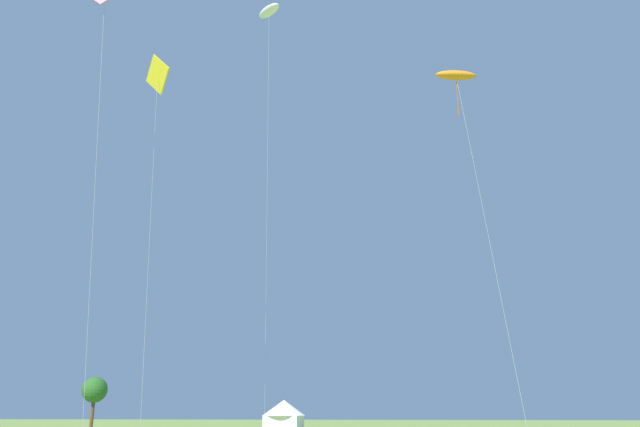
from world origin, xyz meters
The scene contains 5 objects.
kite_white_parafoil centered at (-6.56, 42.32, 36.01)m, with size 2.75×2.94×36.59m.
kite_orange_parafoil centered at (8.70, 30.61, 21.37)m, with size 3.48×2.94×21.84m.
kite_yellow_diamond centered at (-10.22, 29.31, 22.53)m, with size 2.53×1.95×24.05m.
festival_tent_left centered at (-11.89, 72.34, 1.85)m, with size 5.13×5.13×3.33m.
tree_distant_left centered at (-36.07, 71.30, 4.56)m, with size 3.15×3.15×6.20m.
Camera 1 is at (6.83, -4.71, 1.73)m, focal length 35.69 mm.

